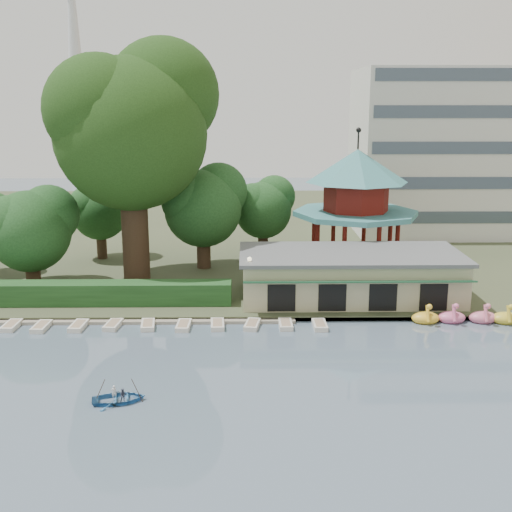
{
  "coord_description": "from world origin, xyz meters",
  "views": [
    {
      "loc": [
        1.3,
        -30.02,
        16.81
      ],
      "look_at": [
        2.0,
        18.0,
        5.0
      ],
      "focal_mm": 45.0,
      "sensor_mm": 36.0,
      "label": 1
    }
  ],
  "objects_px": {
    "big_tree": "(133,121)",
    "rowboat_with_passengers": "(119,395)",
    "dock": "(76,320)",
    "pavilion": "(356,197)",
    "boathouse": "(350,275)"
  },
  "relations": [
    {
      "from": "boathouse",
      "to": "pavilion",
      "type": "distance_m",
      "value": 11.43
    },
    {
      "from": "dock",
      "to": "pavilion",
      "type": "height_order",
      "value": "pavilion"
    },
    {
      "from": "dock",
      "to": "rowboat_with_passengers",
      "type": "distance_m",
      "value": 14.87
    },
    {
      "from": "big_tree",
      "to": "dock",
      "type": "bearing_deg",
      "value": -106.12
    },
    {
      "from": "boathouse",
      "to": "rowboat_with_passengers",
      "type": "bearing_deg",
      "value": -131.07
    },
    {
      "from": "boathouse",
      "to": "rowboat_with_passengers",
      "type": "distance_m",
      "value": 24.47
    },
    {
      "from": "pavilion",
      "to": "big_tree",
      "type": "height_order",
      "value": "big_tree"
    },
    {
      "from": "pavilion",
      "to": "rowboat_with_passengers",
      "type": "distance_m",
      "value": 34.39
    },
    {
      "from": "big_tree",
      "to": "rowboat_with_passengers",
      "type": "xyz_separation_m",
      "value": [
        2.79,
        -24.64,
        -14.43
      ]
    },
    {
      "from": "big_tree",
      "to": "rowboat_with_passengers",
      "type": "height_order",
      "value": "big_tree"
    },
    {
      "from": "boathouse",
      "to": "big_tree",
      "type": "distance_m",
      "value": 23.43
    },
    {
      "from": "rowboat_with_passengers",
      "to": "big_tree",
      "type": "bearing_deg",
      "value": 96.45
    },
    {
      "from": "dock",
      "to": "boathouse",
      "type": "height_order",
      "value": "boathouse"
    },
    {
      "from": "boathouse",
      "to": "pavilion",
      "type": "height_order",
      "value": "pavilion"
    },
    {
      "from": "big_tree",
      "to": "rowboat_with_passengers",
      "type": "bearing_deg",
      "value": -83.55
    }
  ]
}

